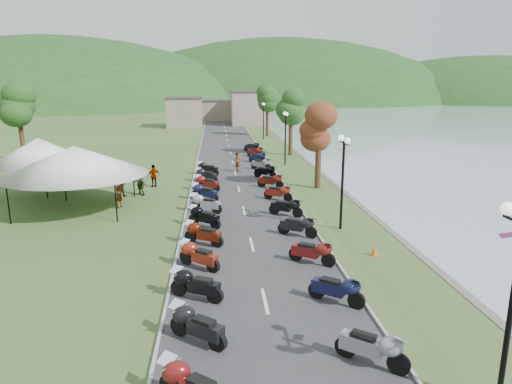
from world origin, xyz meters
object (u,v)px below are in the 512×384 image
object	(u,v)px
pedestrian_c	(83,188)
pedestrian_a	(120,208)
streetlamp_near	(510,315)
vendor_tent_main	(77,178)
pedestrian_b	(122,196)

from	to	relation	value
pedestrian_c	pedestrian_a	bearing A→B (deg)	-18.38
streetlamp_near	pedestrian_c	size ratio (longest dim) A/B	2.93
vendor_tent_main	pedestrian_c	bearing A→B (deg)	103.01
pedestrian_a	vendor_tent_main	bearing A→B (deg)	114.95
vendor_tent_main	pedestrian_a	world-z (taller)	vendor_tent_main
pedestrian_a	pedestrian_b	bearing A→B (deg)	31.89
pedestrian_b	pedestrian_c	size ratio (longest dim) A/B	1.04
streetlamp_near	pedestrian_c	distance (m)	30.50
pedestrian_a	pedestrian_b	size ratio (longest dim) A/B	0.97
pedestrian_a	streetlamp_near	bearing A→B (deg)	-123.48
vendor_tent_main	pedestrian_b	xyz separation A→B (m)	(2.00, 3.24, -2.00)
vendor_tent_main	streetlamp_near	bearing A→B (deg)	-51.66
streetlamp_near	pedestrian_c	world-z (taller)	streetlamp_near
pedestrian_c	pedestrian_b	bearing A→B (deg)	-0.07
pedestrian_a	pedestrian_c	size ratio (longest dim) A/B	1.01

